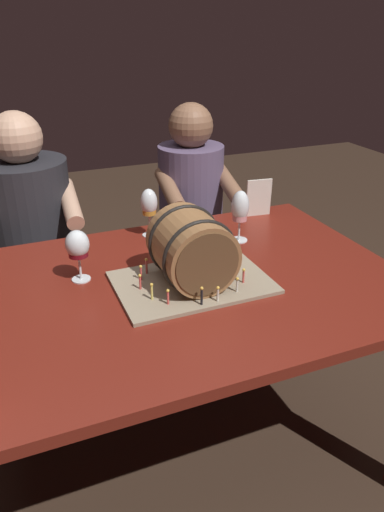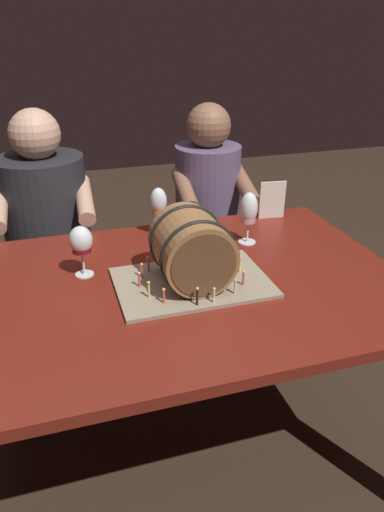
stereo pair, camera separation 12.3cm
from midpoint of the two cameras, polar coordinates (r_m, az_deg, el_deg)
name	(u,v)px [view 1 (the left image)]	position (r m, az deg, el deg)	size (l,w,h in m)	color
ground_plane	(179,451)	(2.04, -3.44, -22.02)	(8.00, 8.00, 0.00)	#332319
dining_table	(176,309)	(1.61, -4.06, -6.30)	(1.49, 0.99, 0.75)	maroon
barrel_cake	(192,253)	(1.50, -2.34, 0.31)	(0.48, 0.33, 0.25)	gray
wine_glass_rose	(240,209)	(1.81, 3.75, 5.53)	(0.07, 0.07, 0.20)	white
wine_glass_red	(78,246)	(1.58, -15.51, 1.05)	(0.08, 0.08, 0.17)	white
wine_glass_amber	(149,205)	(1.86, -6.98, 6.00)	(0.06, 0.06, 0.19)	white
menu_card	(259,198)	(2.08, 6.18, 6.82)	(0.11, 0.01, 0.16)	silver
person_seated_left	(34,253)	(2.30, -19.55, 0.30)	(0.42, 0.49, 1.19)	black
person_seated_right	(191,235)	(2.44, -1.54, 2.45)	(0.38, 0.47, 1.18)	#372D40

